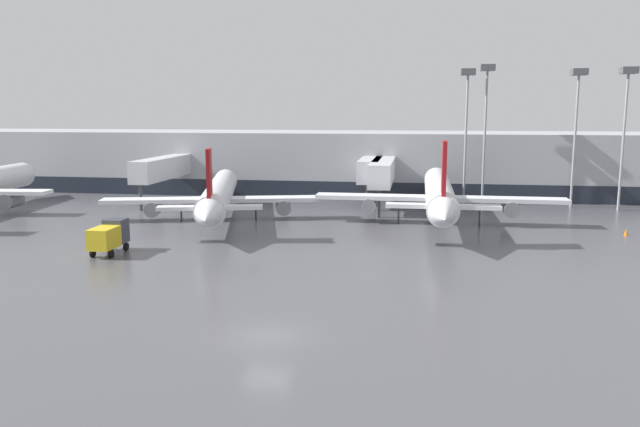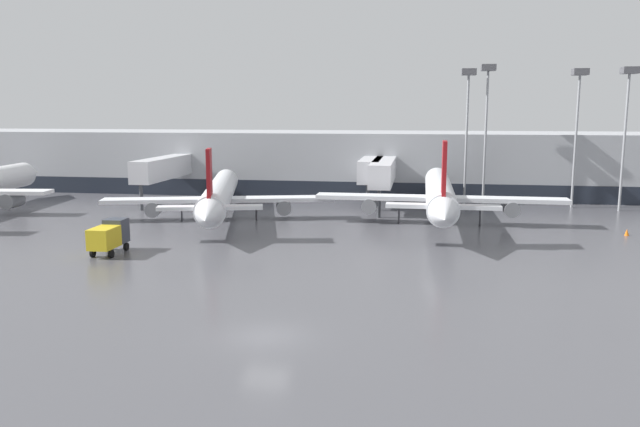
{
  "view_description": "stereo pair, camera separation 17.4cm",
  "coord_description": "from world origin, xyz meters",
  "px_view_note": "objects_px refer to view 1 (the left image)",
  "views": [
    {
      "loc": [
        7.86,
        -31.38,
        12.06
      ],
      "look_at": [
        -0.71,
        23.0,
        3.0
      ],
      "focal_mm": 35.0,
      "sensor_mm": 36.0,
      "label": 1
    },
    {
      "loc": [
        8.03,
        -31.35,
        12.06
      ],
      "look_at": [
        -0.71,
        23.0,
        3.0
      ],
      "focal_mm": 35.0,
      "sensor_mm": 36.0,
      "label": 2
    }
  ],
  "objects_px": {
    "parked_jet_3": "(219,195)",
    "apron_light_mast_5": "(467,97)",
    "apron_light_mast_0": "(487,94)",
    "parked_jet_1": "(439,194)",
    "traffic_cone_0": "(626,232)",
    "service_truck_1": "(109,235)",
    "apron_light_mast_7": "(627,97)",
    "apron_light_mast_1": "(578,98)"
  },
  "relations": [
    {
      "from": "parked_jet_3",
      "to": "apron_light_mast_5",
      "type": "relative_size",
      "value": 1.98
    },
    {
      "from": "apron_light_mast_5",
      "to": "apron_light_mast_0",
      "type": "bearing_deg",
      "value": 20.66
    },
    {
      "from": "parked_jet_1",
      "to": "traffic_cone_0",
      "type": "relative_size",
      "value": 53.47
    },
    {
      "from": "parked_jet_1",
      "to": "service_truck_1",
      "type": "relative_size",
      "value": 7.63
    },
    {
      "from": "apron_light_mast_5",
      "to": "apron_light_mast_7",
      "type": "relative_size",
      "value": 1.01
    },
    {
      "from": "traffic_cone_0",
      "to": "apron_light_mast_5",
      "type": "bearing_deg",
      "value": 128.05
    },
    {
      "from": "apron_light_mast_0",
      "to": "apron_light_mast_7",
      "type": "xyz_separation_m",
      "value": [
        15.96,
        -3.09,
        -0.48
      ]
    },
    {
      "from": "parked_jet_1",
      "to": "apron_light_mast_0",
      "type": "height_order",
      "value": "apron_light_mast_0"
    },
    {
      "from": "parked_jet_3",
      "to": "apron_light_mast_1",
      "type": "height_order",
      "value": "apron_light_mast_1"
    },
    {
      "from": "parked_jet_3",
      "to": "apron_light_mast_1",
      "type": "bearing_deg",
      "value": -83.22
    },
    {
      "from": "apron_light_mast_1",
      "to": "apron_light_mast_7",
      "type": "xyz_separation_m",
      "value": [
        5.11,
        -1.95,
        0.01
      ]
    },
    {
      "from": "service_truck_1",
      "to": "parked_jet_1",
      "type": "bearing_deg",
      "value": -57.19
    },
    {
      "from": "parked_jet_1",
      "to": "service_truck_1",
      "type": "bearing_deg",
      "value": 124.02
    },
    {
      "from": "traffic_cone_0",
      "to": "apron_light_mast_5",
      "type": "distance_m",
      "value": 26.99
    },
    {
      "from": "apron_light_mast_1",
      "to": "service_truck_1",
      "type": "bearing_deg",
      "value": -143.32
    },
    {
      "from": "service_truck_1",
      "to": "apron_light_mast_0",
      "type": "height_order",
      "value": "apron_light_mast_0"
    },
    {
      "from": "traffic_cone_0",
      "to": "apron_light_mast_7",
      "type": "distance_m",
      "value": 21.43
    },
    {
      "from": "apron_light_mast_0",
      "to": "apron_light_mast_5",
      "type": "height_order",
      "value": "apron_light_mast_0"
    },
    {
      "from": "service_truck_1",
      "to": "apron_light_mast_5",
      "type": "distance_m",
      "value": 48.02
    },
    {
      "from": "apron_light_mast_7",
      "to": "parked_jet_1",
      "type": "bearing_deg",
      "value": -149.92
    },
    {
      "from": "traffic_cone_0",
      "to": "service_truck_1",
      "type": "bearing_deg",
      "value": -161.57
    },
    {
      "from": "apron_light_mast_1",
      "to": "apron_light_mast_5",
      "type": "distance_m",
      "value": 13.32
    },
    {
      "from": "traffic_cone_0",
      "to": "apron_light_mast_7",
      "type": "relative_size",
      "value": 0.04
    },
    {
      "from": "service_truck_1",
      "to": "apron_light_mast_7",
      "type": "bearing_deg",
      "value": -58.8
    },
    {
      "from": "service_truck_1",
      "to": "apron_light_mast_1",
      "type": "distance_m",
      "value": 57.57
    },
    {
      "from": "apron_light_mast_5",
      "to": "parked_jet_3",
      "type": "bearing_deg",
      "value": -150.12
    },
    {
      "from": "service_truck_1",
      "to": "apron_light_mast_7",
      "type": "xyz_separation_m",
      "value": [
        50.25,
        31.67,
        12.09
      ]
    },
    {
      "from": "parked_jet_1",
      "to": "parked_jet_3",
      "type": "xyz_separation_m",
      "value": [
        -24.26,
        -1.09,
        -0.52
      ]
    },
    {
      "from": "traffic_cone_0",
      "to": "apron_light_mast_0",
      "type": "distance_m",
      "value": 26.63
    },
    {
      "from": "service_truck_1",
      "to": "apron_light_mast_1",
      "type": "relative_size",
      "value": 0.26
    },
    {
      "from": "service_truck_1",
      "to": "apron_light_mast_0",
      "type": "relative_size",
      "value": 0.25
    },
    {
      "from": "service_truck_1",
      "to": "traffic_cone_0",
      "type": "distance_m",
      "value": 48.76
    },
    {
      "from": "parked_jet_3",
      "to": "service_truck_1",
      "type": "height_order",
      "value": "parked_jet_3"
    },
    {
      "from": "traffic_cone_0",
      "to": "apron_light_mast_1",
      "type": "height_order",
      "value": "apron_light_mast_1"
    },
    {
      "from": "service_truck_1",
      "to": "apron_light_mast_0",
      "type": "bearing_deg",
      "value": -45.63
    },
    {
      "from": "traffic_cone_0",
      "to": "parked_jet_3",
      "type": "bearing_deg",
      "value": 176.76
    },
    {
      "from": "parked_jet_3",
      "to": "apron_light_mast_0",
      "type": "xyz_separation_m",
      "value": [
        30.37,
        16.96,
        11.38
      ]
    },
    {
      "from": "apron_light_mast_5",
      "to": "apron_light_mast_1",
      "type": "bearing_deg",
      "value": -0.9
    },
    {
      "from": "parked_jet_1",
      "to": "traffic_cone_0",
      "type": "bearing_deg",
      "value": -100.72
    },
    {
      "from": "parked_jet_1",
      "to": "service_truck_1",
      "type": "height_order",
      "value": "parked_jet_1"
    },
    {
      "from": "traffic_cone_0",
      "to": "apron_light_mast_5",
      "type": "height_order",
      "value": "apron_light_mast_5"
    },
    {
      "from": "parked_jet_3",
      "to": "apron_light_mast_7",
      "type": "xyz_separation_m",
      "value": [
        46.33,
        13.87,
        10.9
      ]
    }
  ]
}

